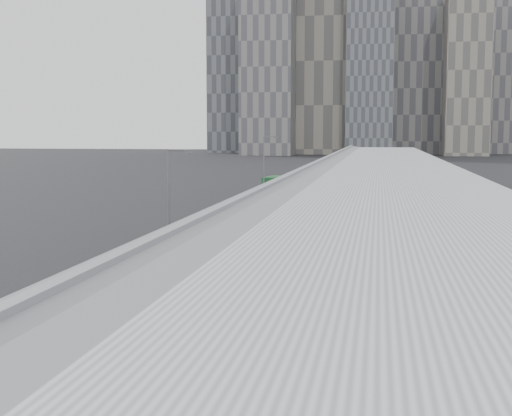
% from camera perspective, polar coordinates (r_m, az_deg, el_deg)
% --- Properties ---
extents(sidewalk, '(10.00, 170.00, 0.12)m').
position_cam_1_polar(sidewalk, '(62.31, 6.57, -2.85)').
color(sidewalk, gray).
rests_on(sidewalk, ground).
extents(lane_line, '(0.12, 160.00, 0.02)m').
position_cam_1_polar(lane_line, '(63.75, -2.91, -2.66)').
color(lane_line, gold).
rests_on(lane_line, ground).
extents(depot, '(12.45, 160.40, 7.20)m').
position_cam_1_polar(depot, '(61.78, 10.30, 0.24)').
color(depot, gray).
rests_on(depot, ground).
extents(skyline, '(145.00, 64.00, 120.00)m').
position_cam_1_polar(skyline, '(333.54, 7.27, 13.10)').
color(skyline, slate).
rests_on(skyline, ground).
extents(bus_1, '(3.28, 13.99, 4.06)m').
position_cam_1_polar(bus_1, '(31.11, -10.04, -8.84)').
color(bus_1, black).
rests_on(bus_1, ground).
extents(bus_2, '(3.48, 13.87, 4.02)m').
position_cam_1_polar(bus_2, '(42.12, -4.93, -4.87)').
color(bus_2, silver).
rests_on(bus_2, ground).
extents(bus_3, '(3.61, 12.55, 3.62)m').
position_cam_1_polar(bus_3, '(55.44, -1.20, -2.39)').
color(bus_3, gray).
rests_on(bus_3, ground).
extents(bus_4, '(3.41, 13.87, 4.02)m').
position_cam_1_polar(bus_4, '(69.33, 0.97, -0.54)').
color(bus_4, '#A3A7AD').
rests_on(bus_4, ground).
extents(bus_5, '(3.08, 12.61, 3.66)m').
position_cam_1_polar(bus_5, '(81.65, 2.38, 0.34)').
color(bus_5, black).
rests_on(bus_5, ground).
extents(bus_6, '(2.84, 12.72, 3.71)m').
position_cam_1_polar(bus_6, '(98.12, 3.85, 1.31)').
color(bus_6, white).
rests_on(bus_6, ground).
extents(bus_7, '(3.37, 13.84, 4.02)m').
position_cam_1_polar(bus_7, '(109.54, 4.37, 1.86)').
color(bus_7, gray).
rests_on(bus_7, ground).
extents(tree_1, '(1.40, 1.40, 4.55)m').
position_cam_1_polar(tree_1, '(37.48, 0.02, -2.99)').
color(tree_1, black).
rests_on(tree_1, ground).
extents(tree_2, '(1.72, 1.72, 4.35)m').
position_cam_1_polar(tree_2, '(61.53, 3.73, 0.25)').
color(tree_2, black).
rests_on(tree_2, ground).
extents(tree_3, '(1.01, 1.01, 3.49)m').
position_cam_1_polar(tree_3, '(84.18, 5.61, 1.39)').
color(tree_3, black).
rests_on(tree_3, ground).
extents(tree_4, '(2.74, 2.74, 5.13)m').
position_cam_1_polar(tree_4, '(109.65, 6.14, 2.93)').
color(tree_4, black).
rests_on(tree_4, ground).
extents(street_lamp_near, '(2.04, 0.22, 8.30)m').
position_cam_1_polar(street_lamp_near, '(60.08, -6.83, 1.40)').
color(street_lamp_near, '#59595E').
rests_on(street_lamp_near, ground).
extents(street_lamp_far, '(2.04, 0.22, 9.22)m').
position_cam_1_polar(street_lamp_far, '(101.66, 0.73, 3.60)').
color(street_lamp_far, '#59595E').
rests_on(street_lamp_far, ground).
extents(shipping_container, '(3.09, 6.77, 2.50)m').
position_cam_1_polar(shipping_container, '(117.08, 1.44, 1.93)').
color(shipping_container, '#14421E').
rests_on(shipping_container, ground).
extents(suv, '(2.74, 5.50, 1.50)m').
position_cam_1_polar(suv, '(129.86, 2.52, 2.11)').
color(suv, black).
rests_on(suv, ground).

